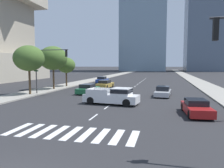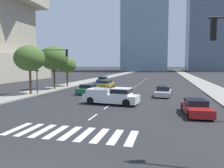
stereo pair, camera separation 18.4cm
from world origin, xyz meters
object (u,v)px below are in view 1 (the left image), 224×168
(pickup_truck, at_px, (114,96))
(street_tree_nearest, at_px, (29,58))
(sedan_blue_2, at_px, (102,80))
(street_tree_second, at_px, (53,58))
(sedan_green_1, at_px, (88,89))
(sedan_red_0, at_px, (196,108))
(street_tree_third, at_px, (66,65))
(traffic_signal_far, at_px, (47,62))
(sedan_silver_4, at_px, (163,92))
(sedan_gold_3, at_px, (105,84))

(pickup_truck, bearing_deg, street_tree_nearest, 169.21)
(sedan_blue_2, relative_size, street_tree_second, 0.66)
(sedan_blue_2, height_order, street_tree_nearest, street_tree_nearest)
(pickup_truck, distance_m, sedan_green_1, 8.77)
(sedan_blue_2, bearing_deg, sedan_red_0, -149.89)
(street_tree_third, bearing_deg, sedan_green_1, -48.48)
(sedan_red_0, xyz_separation_m, traffic_signal_far, (-17.39, 7.61, 3.78))
(sedan_green_1, bearing_deg, street_tree_second, 69.17)
(street_tree_third, bearing_deg, sedan_silver_4, -25.20)
(pickup_truck, xyz_separation_m, traffic_signal_far, (-9.99, 4.73, 3.54))
(sedan_gold_3, distance_m, traffic_signal_far, 11.86)
(sedan_green_1, distance_m, sedan_blue_2, 17.70)
(pickup_truck, xyz_separation_m, sedan_green_1, (-5.27, 7.01, -0.20))
(street_tree_nearest, relative_size, street_tree_second, 0.94)
(pickup_truck, xyz_separation_m, street_tree_second, (-12.08, 10.09, 4.15))
(street_tree_nearest, bearing_deg, sedan_green_1, 25.05)
(pickup_truck, height_order, sedan_silver_4, pickup_truck)
(sedan_gold_3, bearing_deg, traffic_signal_far, 157.68)
(sedan_gold_3, xyz_separation_m, street_tree_third, (-7.11, -0.09, 3.24))
(sedan_silver_4, xyz_separation_m, street_tree_second, (-16.84, 3.31, 4.39))
(pickup_truck, xyz_separation_m, street_tree_third, (-12.08, 14.70, 3.04))
(traffic_signal_far, xyz_separation_m, street_tree_third, (-2.10, 9.98, -0.50))
(sedan_silver_4, relative_size, street_tree_second, 0.65)
(sedan_red_0, bearing_deg, traffic_signal_far, -118.48)
(pickup_truck, height_order, sedan_green_1, pickup_truck)
(sedan_red_0, relative_size, sedan_green_1, 0.99)
(sedan_green_1, xyz_separation_m, street_tree_second, (-6.82, 3.08, 4.35))
(sedan_green_1, distance_m, street_tree_second, 8.65)
(sedan_gold_3, distance_m, street_tree_nearest, 13.73)
(sedan_gold_3, xyz_separation_m, street_tree_second, (-7.11, -4.71, 4.36))
(sedan_red_0, bearing_deg, sedan_green_1, -132.81)
(sedan_blue_2, xyz_separation_m, street_tree_nearest, (-3.81, -20.63, 4.14))
(sedan_blue_2, relative_size, sedan_gold_3, 0.94)
(sedan_green_1, xyz_separation_m, traffic_signal_far, (-4.72, -2.28, 3.74))
(traffic_signal_far, relative_size, street_tree_third, 1.20)
(sedan_red_0, bearing_deg, sedan_silver_4, -169.51)
(street_tree_second, bearing_deg, street_tree_third, 90.00)
(pickup_truck, distance_m, sedan_silver_4, 8.28)
(sedan_red_0, height_order, sedan_gold_3, sedan_gold_3)
(traffic_signal_far, bearing_deg, sedan_blue_2, 85.05)
(sedan_green_1, bearing_deg, sedan_blue_2, 13.29)
(street_tree_second, distance_m, street_tree_third, 4.75)
(sedan_gold_3, height_order, street_tree_second, street_tree_second)
(sedan_red_0, distance_m, sedan_green_1, 16.07)
(pickup_truck, relative_size, sedan_red_0, 1.28)
(sedan_green_1, height_order, sedan_gold_3, sedan_green_1)
(sedan_blue_2, relative_size, street_tree_third, 0.87)
(sedan_red_0, relative_size, street_tree_nearest, 0.71)
(pickup_truck, relative_size, street_tree_nearest, 0.90)
(pickup_truck, distance_m, street_tree_third, 19.27)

